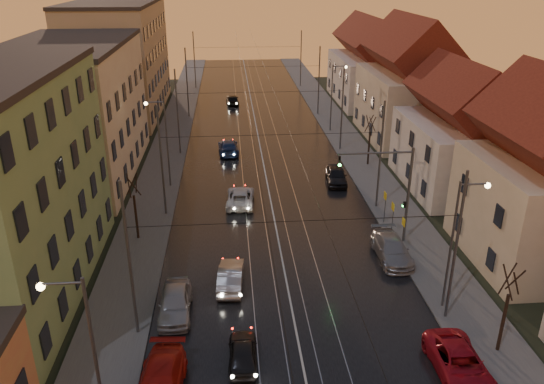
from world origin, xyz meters
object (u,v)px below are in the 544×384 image
object	(u,v)px
street_lamp_3	(334,91)
parked_right_1	(392,249)
driving_car_4	(232,100)
parked_right_0	(460,364)
driving_car_0	(243,352)
street_lamp_2	(163,135)
street_lamp_1	(458,233)
parked_left_2	(160,384)
driving_car_2	(240,197)
parked_left_3	(175,302)
parked_right_2	(336,175)
driving_car_3	(228,147)
street_lamp_0	(85,347)
driving_car_1	(231,276)
traffic_light_mast	(395,184)

from	to	relation	value
street_lamp_3	parked_right_1	distance (m)	30.53
driving_car_4	parked_right_0	distance (m)	56.96
driving_car_0	street_lamp_2	bearing A→B (deg)	-73.77
street_lamp_1	parked_left_2	bearing A→B (deg)	-160.26
driving_car_2	parked_right_0	world-z (taller)	parked_right_0
parked_left_3	parked_right_0	distance (m)	15.48
parked_right_1	driving_car_2	bearing A→B (deg)	135.74
driving_car_0	driving_car_2	distance (m)	19.33
street_lamp_1	parked_right_2	distance (m)	20.24
driving_car_3	driving_car_4	size ratio (longest dim) A/B	1.19
street_lamp_0	street_lamp_1	xyz separation A→B (m)	(18.21, 8.00, 0.00)
street_lamp_0	driving_car_4	size ratio (longest dim) A/B	1.91
parked_right_0	driving_car_1	bearing A→B (deg)	141.73
parked_right_0	parked_right_2	bearing A→B (deg)	93.21
traffic_light_mast	driving_car_4	size ratio (longest dim) A/B	1.72
street_lamp_3	parked_right_1	world-z (taller)	street_lamp_3
parked_right_1	parked_right_2	size ratio (longest dim) A/B	1.14
driving_car_1	street_lamp_1	bearing A→B (deg)	169.37
parked_left_3	street_lamp_0	bearing A→B (deg)	-106.21
street_lamp_3	driving_car_0	distance (m)	41.72
parked_left_3	driving_car_1	bearing A→B (deg)	38.90
driving_car_2	driving_car_3	bearing A→B (deg)	-82.14
driving_car_3	parked_right_0	world-z (taller)	driving_car_3
driving_car_0	driving_car_1	distance (m)	7.05
street_lamp_1	driving_car_0	distance (m)	13.33
driving_car_0	driving_car_2	bearing A→B (deg)	-89.44
parked_right_0	parked_right_1	xyz separation A→B (m)	(-0.03, 11.32, 0.03)
driving_car_0	parked_right_2	xyz separation A→B (m)	(9.29, 23.32, 0.14)
street_lamp_0	traffic_light_mast	bearing A→B (deg)	43.10
street_lamp_0	street_lamp_1	distance (m)	19.89
traffic_light_mast	parked_left_2	distance (m)	20.59
parked_right_1	parked_right_2	bearing A→B (deg)	94.84
driving_car_0	parked_left_2	xyz separation A→B (m)	(-3.89, -2.03, 0.13)
driving_car_2	parked_right_0	distance (m)	23.42
parked_left_2	parked_right_1	distance (m)	18.38
driving_car_3	street_lamp_2	bearing A→B (deg)	54.72
street_lamp_2	driving_car_1	xyz separation A→B (m)	(5.60, -16.67, -4.19)
parked_left_3	parked_right_0	world-z (taller)	parked_left_3
parked_right_0	parked_right_1	world-z (taller)	parked_right_1
driving_car_2	parked_right_1	distance (m)	14.05
parked_left_2	parked_left_3	size ratio (longest dim) A/B	1.13
driving_car_1	parked_left_2	xyz separation A→B (m)	(-3.35, -9.06, 0.04)
driving_car_4	parked_right_0	size ratio (longest dim) A/B	0.83
driving_car_0	street_lamp_0	bearing A→B (deg)	36.76
driving_car_3	parked_left_3	bearing A→B (deg)	80.40
street_lamp_1	street_lamp_3	size ratio (longest dim) A/B	1.00
street_lamp_0	parked_right_2	bearing A→B (deg)	60.82
street_lamp_0	traffic_light_mast	world-z (taller)	street_lamp_0
street_lamp_2	driving_car_1	bearing A→B (deg)	-71.45
street_lamp_3	parked_right_0	xyz separation A→B (m)	(-1.62, -41.52, -4.19)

